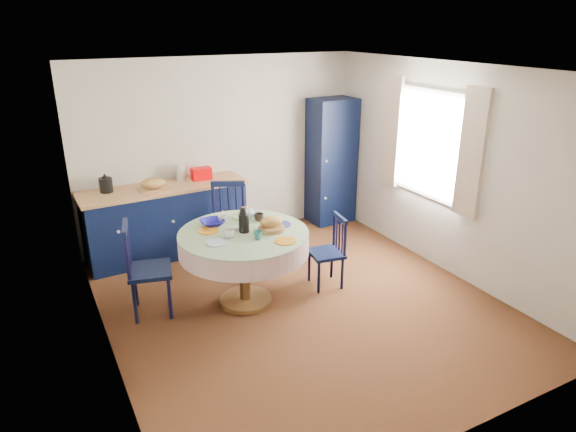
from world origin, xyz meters
name	(u,v)px	position (x,y,z in m)	size (l,w,h in m)	color
floor	(300,303)	(0.00, 0.00, 0.00)	(4.50, 4.50, 0.00)	black
ceiling	(303,69)	(0.00, 0.00, 2.50)	(4.50, 4.50, 0.00)	white
wall_back	(222,150)	(0.00, 2.25, 1.25)	(4.00, 0.02, 2.50)	beige
wall_left	(96,231)	(-2.00, 0.00, 1.25)	(0.02, 4.50, 2.50)	beige
wall_right	(448,170)	(2.00, 0.00, 1.25)	(0.02, 4.50, 2.50)	beige
window	(429,143)	(1.95, 0.30, 1.52)	(0.10, 1.74, 1.45)	white
kitchen_counter	(166,219)	(-0.93, 1.96, 0.48)	(2.13, 0.73, 1.18)	black
pantry_cabinet	(331,161)	(1.64, 2.00, 0.94)	(0.67, 0.49, 1.87)	black
dining_table	(244,243)	(-0.52, 0.30, 0.71)	(1.38, 1.38, 1.12)	#553818
chair_left	(145,269)	(-1.52, 0.58, 0.52)	(0.53, 0.54, 1.03)	black
chair_far	(229,224)	(-0.30, 1.31, 0.53)	(0.60, 0.59, 1.05)	black
chair_right	(329,251)	(0.50, 0.22, 0.43)	(0.42, 0.44, 0.85)	black
mug_a	(229,234)	(-0.72, 0.23, 0.88)	(0.12, 0.12, 0.09)	silver
mug_b	(258,235)	(-0.47, 0.06, 0.88)	(0.10, 0.10, 0.09)	#286269
mug_c	(259,217)	(-0.24, 0.52, 0.88)	(0.11, 0.11, 0.09)	black
mug_d	(222,219)	(-0.63, 0.65, 0.88)	(0.09, 0.09, 0.08)	silver
cobalt_bowl	(212,223)	(-0.75, 0.63, 0.87)	(0.26, 0.26, 0.06)	navy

